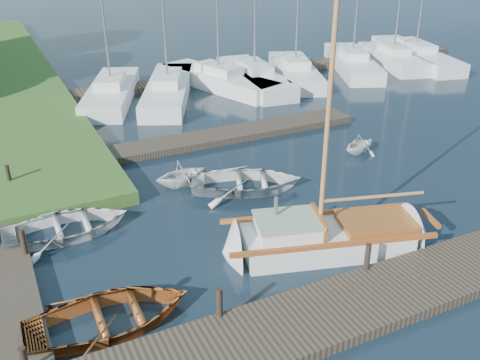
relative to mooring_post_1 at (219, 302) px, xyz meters
name	(u,v)px	position (x,y,z in m)	size (l,w,h in m)	color
ground	(240,211)	(3.00, 5.00, -0.70)	(160.00, 160.00, 0.00)	black
near_dock	(343,309)	(3.00, -1.00, -0.55)	(18.00, 2.20, 0.30)	#2D251C
far_dock	(217,137)	(5.00, 11.50, -0.55)	(14.00, 1.60, 0.30)	#2D251C
pontoon	(270,70)	(13.00, 21.00, -0.55)	(30.00, 1.60, 0.30)	#2D251C
mooring_post_1	(219,302)	(0.00, 0.00, 0.00)	(0.16, 0.16, 0.80)	black
mooring_post_2	(368,257)	(4.50, 0.00, 0.00)	(0.16, 0.16, 0.80)	black
mooring_post_4	(24,242)	(-4.00, 5.00, 0.00)	(0.16, 0.16, 0.80)	black
mooring_post_5	(8,175)	(-4.00, 10.00, 0.00)	(0.16, 0.16, 0.80)	black
sailboat	(330,239)	(4.45, 1.67, -0.36)	(7.41, 3.84, 9.83)	white
dinghy	(110,312)	(-2.44, 1.15, -0.28)	(2.90, 4.07, 0.84)	brown
tender_a	(66,224)	(-2.67, 6.04, -0.29)	(2.82, 3.95, 0.82)	white
tender_b	(182,172)	(1.93, 7.81, -0.14)	(1.83, 2.12, 1.11)	white
tender_c	(246,179)	(3.93, 6.38, -0.27)	(2.96, 4.14, 0.86)	white
tender_d	(360,142)	(9.99, 7.44, -0.22)	(1.56, 1.81, 0.95)	white
marina_boat_0	(111,91)	(2.12, 19.51, -0.13)	(5.08, 8.20, 11.24)	white
marina_boat_1	(168,88)	(5.11, 18.60, -0.14)	(5.77, 9.10, 9.93)	white
marina_boat_2	(219,78)	(8.54, 19.27, -0.12)	(4.81, 8.65, 12.49)	white
marina_boat_3	(254,76)	(10.73, 18.84, -0.12)	(3.16, 8.65, 12.38)	white
marina_boat_4	(295,70)	(13.66, 18.89, -0.13)	(4.85, 8.23, 11.28)	white
marina_boat_5	(352,61)	(18.42, 19.34, -0.12)	(5.59, 8.99, 12.20)	white
marina_boat_6	(393,57)	(21.70, 19.06, -0.13)	(4.16, 7.75, 10.84)	white
marina_boat_7	(415,53)	(23.87, 19.26, -0.13)	(4.69, 10.34, 11.98)	white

